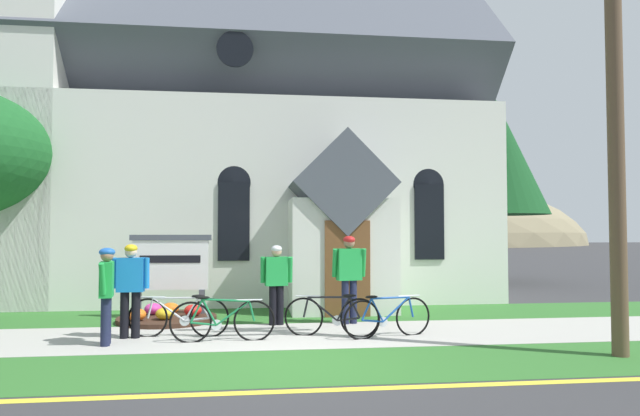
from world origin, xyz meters
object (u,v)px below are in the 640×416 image
at_px(cyclist_in_white_jersey, 349,271).
at_px(church_sign, 171,265).
at_px(bicycle_orange, 332,316).
at_px(bicycle_black, 222,320).
at_px(bicycle_white, 179,316).
at_px(cyclist_in_blue_jersey, 276,279).
at_px(roadside_conifer, 494,154).
at_px(utility_pole, 607,25).
at_px(cyclist_in_red_jersey, 107,289).
at_px(bicycle_red, 388,317).
at_px(cyclist_in_orange_jersey, 131,283).

bearing_deg(cyclist_in_white_jersey, church_sign, 162.15).
bearing_deg(bicycle_orange, bicycle_black, -172.67).
height_order(bicycle_orange, bicycle_black, bicycle_black).
relative_size(bicycle_black, cyclist_in_white_jersey, 1.00).
xyz_separation_m(bicycle_white, cyclist_in_blue_jersey, (1.76, 1.00, 0.55)).
bearing_deg(cyclist_in_white_jersey, bicycle_black, -148.61).
bearing_deg(roadside_conifer, utility_pole, -106.60).
bearing_deg(bicycle_white, cyclist_in_red_jersey, -152.08).
xyz_separation_m(church_sign, bicycle_red, (4.12, -2.65, -0.78)).
bearing_deg(bicycle_red, church_sign, 147.26).
xyz_separation_m(bicycle_black, cyclist_in_white_jersey, (2.44, 1.49, 0.69)).
height_order(cyclist_in_blue_jersey, roadside_conifer, roadside_conifer).
height_order(cyclist_in_blue_jersey, cyclist_in_orange_jersey, cyclist_in_orange_jersey).
bearing_deg(roadside_conifer, bicycle_red, -123.46).
xyz_separation_m(bicycle_red, cyclist_in_orange_jersey, (-4.48, 0.44, 0.59)).
relative_size(bicycle_orange, bicycle_black, 0.94).
bearing_deg(cyclist_in_red_jersey, bicycle_black, 1.92).
distance_m(church_sign, bicycle_orange, 4.06).
bearing_deg(roadside_conifer, cyclist_in_white_jersey, -129.60).
relative_size(bicycle_orange, cyclist_in_blue_jersey, 1.05).
bearing_deg(cyclist_in_orange_jersey, cyclist_in_blue_jersey, 21.94).
bearing_deg(cyclist_in_red_jersey, cyclist_in_white_jersey, 19.79).
bearing_deg(bicycle_black, bicycle_orange, 7.33).
distance_m(church_sign, bicycle_white, 2.34).
bearing_deg(bicycle_orange, cyclist_in_red_jersey, -175.33).
xyz_separation_m(cyclist_in_red_jersey, utility_pole, (7.76, -1.74, 4.11)).
bearing_deg(church_sign, bicycle_black, -65.03).
relative_size(church_sign, roadside_conifer, 0.26).
xyz_separation_m(bicycle_black, bicycle_white, (-0.78, 0.52, -0.00)).
bearing_deg(roadside_conifer, cyclist_in_blue_jersey, -135.17).
xyz_separation_m(cyclist_in_red_jersey, cyclist_in_white_jersey, (4.32, 1.55, 0.13)).
distance_m(bicycle_black, cyclist_in_red_jersey, 1.96).
bearing_deg(cyclist_in_orange_jersey, bicycle_black, -16.52).
height_order(bicycle_orange, bicycle_white, bicycle_orange).
distance_m(bicycle_red, cyclist_in_white_jersey, 1.67).
xyz_separation_m(bicycle_black, cyclist_in_blue_jersey, (0.98, 1.52, 0.55)).
xyz_separation_m(bicycle_orange, utility_pole, (3.97, -2.05, 4.67)).
bearing_deg(utility_pole, bicycle_white, 160.79).
height_order(bicycle_red, cyclist_in_white_jersey, cyclist_in_white_jersey).
height_order(bicycle_orange, cyclist_in_red_jersey, cyclist_in_red_jersey).
bearing_deg(cyclist_in_orange_jersey, bicycle_red, -5.67).
relative_size(bicycle_white, bicycle_red, 1.07).
distance_m(bicycle_black, utility_pole, 7.72).
distance_m(utility_pole, roadside_conifer, 12.16).
bearing_deg(cyclist_in_orange_jersey, cyclist_in_red_jersey, -116.27).
xyz_separation_m(cyclist_in_white_jersey, roadside_conifer, (6.91, 8.35, 3.64)).
xyz_separation_m(bicycle_white, bicycle_red, (3.65, -0.49, -0.00)).
bearing_deg(church_sign, cyclist_in_orange_jersey, -99.34).
xyz_separation_m(church_sign, cyclist_in_orange_jersey, (-0.36, -2.20, -0.19)).
distance_m(bicycle_orange, roadside_conifer, 12.90).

